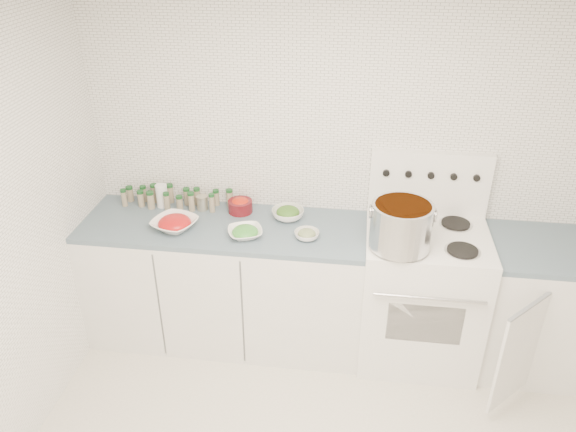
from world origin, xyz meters
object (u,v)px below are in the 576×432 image
at_px(bowl_tomato, 175,223).
at_px(stove, 421,291).
at_px(stock_pot, 401,224).
at_px(bowl_snowpea, 245,232).

bearing_deg(bowl_tomato, stove, 3.12).
bearing_deg(bowl_tomato, stock_pot, -3.77).
xyz_separation_m(bowl_tomato, bowl_snowpea, (0.46, -0.03, -0.01)).
xyz_separation_m(stove, stock_pot, (-0.19, -0.18, 0.60)).
xyz_separation_m(stove, bowl_tomato, (-1.60, -0.09, 0.44)).
distance_m(stove, bowl_tomato, 1.66).
distance_m(stove, stock_pot, 0.65).
relative_size(stock_pot, bowl_snowpea, 1.39).
bearing_deg(bowl_snowpea, bowl_tomato, 175.74).
relative_size(stove, stock_pot, 3.58).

